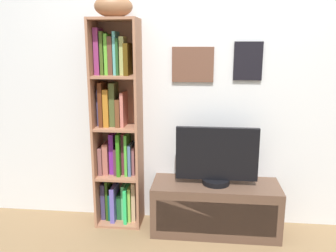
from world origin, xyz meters
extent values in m
cube|color=silver|center=(0.00, 1.13, 1.23)|extent=(4.80, 0.06, 2.46)
cube|color=brown|center=(-0.07, 1.09, 1.35)|extent=(0.34, 0.02, 0.28)
cube|color=gray|center=(-0.07, 1.09, 1.35)|extent=(0.29, 0.01, 0.23)
cube|color=black|center=(0.37, 1.09, 1.38)|extent=(0.22, 0.02, 0.30)
cube|color=#9DA3A6|center=(0.37, 1.09, 1.38)|extent=(0.17, 0.01, 0.25)
cube|color=#9C684C|center=(-0.85, 0.96, 0.86)|extent=(0.02, 0.27, 1.71)
cube|color=#9C684C|center=(-0.49, 0.96, 0.86)|extent=(0.02, 0.27, 1.71)
cube|color=#9C684C|center=(-0.67, 1.10, 0.86)|extent=(0.38, 0.01, 1.71)
cube|color=#9C684C|center=(-0.67, 0.96, 0.01)|extent=(0.34, 0.26, 0.02)
cube|color=#9C684C|center=(-0.67, 0.96, 0.43)|extent=(0.34, 0.26, 0.02)
cube|color=#9C684C|center=(-0.67, 0.96, 0.85)|extent=(0.34, 0.26, 0.02)
cube|color=#9C684C|center=(-0.67, 0.96, 1.26)|extent=(0.34, 0.26, 0.02)
cube|color=#9C684C|center=(-0.67, 0.96, 1.70)|extent=(0.34, 0.26, 0.02)
cube|color=#3D365F|center=(-0.82, 1.01, 0.18)|extent=(0.04, 0.16, 0.32)
cube|color=#284C14|center=(-0.78, 1.01, 0.20)|extent=(0.02, 0.17, 0.36)
cube|color=#0C4E49|center=(-0.76, 1.00, 0.14)|extent=(0.02, 0.17, 0.23)
cube|color=#5D52AC|center=(-0.72, 0.99, 0.17)|extent=(0.04, 0.21, 0.31)
cube|color=#1E592C|center=(-0.68, 1.02, 0.13)|extent=(0.04, 0.14, 0.22)
cube|color=#56C475|center=(-0.64, 1.02, 0.17)|extent=(0.03, 0.14, 0.31)
cube|color=#29C861|center=(-0.61, 0.98, 0.17)|extent=(0.03, 0.22, 0.30)
cube|color=#8CC34B|center=(-0.58, 1.00, 0.17)|extent=(0.02, 0.18, 0.30)
cube|color=tan|center=(-0.55, 1.01, 0.19)|extent=(0.03, 0.16, 0.35)
cube|color=brown|center=(-0.82, 1.00, 0.55)|extent=(0.03, 0.18, 0.23)
cube|color=#A65E51|center=(-0.78, 1.01, 0.57)|extent=(0.04, 0.17, 0.27)
cube|color=#732395|center=(-0.73, 1.02, 0.61)|extent=(0.04, 0.14, 0.35)
cube|color=#52293A|center=(-0.69, 1.00, 0.55)|extent=(0.03, 0.17, 0.22)
cube|color=#2C7718|center=(-0.66, 0.99, 0.62)|extent=(0.03, 0.20, 0.36)
cube|color=maroon|center=(-0.63, 1.02, 0.61)|extent=(0.03, 0.14, 0.35)
cube|color=green|center=(-0.60, 1.00, 0.61)|extent=(0.02, 0.18, 0.35)
cube|color=#496B93|center=(-0.57, 1.00, 0.57)|extent=(0.02, 0.18, 0.27)
cube|color=#8B5357|center=(-0.54, 1.01, 0.56)|extent=(0.02, 0.15, 0.24)
cube|color=#473F67|center=(-0.83, 1.02, 1.01)|extent=(0.02, 0.14, 0.30)
cube|color=#582914|center=(-0.79, 1.00, 1.04)|extent=(0.03, 0.19, 0.36)
cube|color=#B47021|center=(-0.75, 1.00, 1.01)|extent=(0.04, 0.18, 0.30)
cube|color=#4B5729|center=(-0.71, 1.01, 1.03)|extent=(0.04, 0.16, 0.35)
cube|color=brown|center=(-0.66, 1.00, 0.97)|extent=(0.04, 0.18, 0.22)
cube|color=#C56D5F|center=(-0.62, 1.00, 1.00)|extent=(0.03, 0.18, 0.28)
cube|color=#892F6A|center=(-0.82, 1.01, 1.45)|extent=(0.04, 0.16, 0.36)
cube|color=#3F581C|center=(-0.78, 1.01, 1.44)|extent=(0.03, 0.16, 0.34)
cube|color=#5FB632|center=(-0.74, 1.02, 1.43)|extent=(0.03, 0.15, 0.32)
cube|color=brown|center=(-0.71, 1.01, 1.42)|extent=(0.04, 0.15, 0.30)
cube|color=#57AFA8|center=(-0.67, 1.01, 1.44)|extent=(0.02, 0.15, 0.34)
cube|color=#224F21|center=(-0.65, 1.01, 1.41)|extent=(0.02, 0.16, 0.28)
cube|color=#BEC56E|center=(-0.62, 1.02, 1.42)|extent=(0.04, 0.14, 0.30)
cube|color=#4C360B|center=(-0.57, 0.99, 1.40)|extent=(0.04, 0.20, 0.25)
ellipsoid|color=brown|center=(-0.67, 0.96, 1.79)|extent=(0.33, 0.25, 0.17)
cube|color=brown|center=(0.14, 0.90, 0.21)|extent=(1.02, 0.39, 0.41)
cube|color=#3C2B20|center=(0.14, 0.72, 0.21)|extent=(0.92, 0.01, 0.26)
cylinder|color=black|center=(0.14, 0.90, 0.43)|extent=(0.22, 0.22, 0.04)
cube|color=black|center=(0.14, 0.90, 0.67)|extent=(0.65, 0.04, 0.43)
cube|color=#BCD5F8|center=(0.14, 0.89, 0.67)|extent=(0.61, 0.01, 0.39)
camera|label=1|loc=(0.04, -1.76, 1.50)|focal=37.26mm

